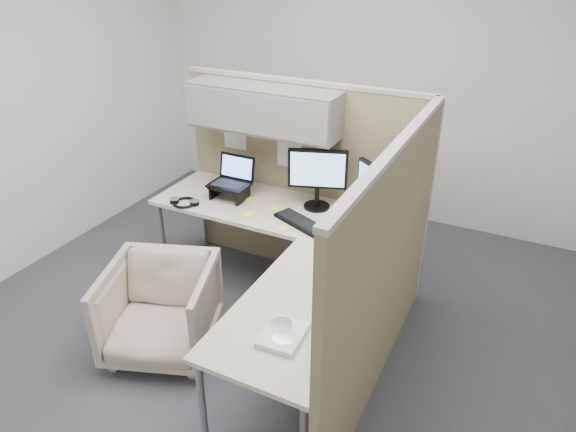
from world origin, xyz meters
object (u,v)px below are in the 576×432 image
at_px(office_chair, 160,306).
at_px(monitor_left, 318,174).
at_px(keyboard, 301,223).
at_px(desk, 283,245).

xyz_separation_m(office_chair, monitor_left, (0.64, 1.14, 0.65)).
bearing_deg(keyboard, monitor_left, 114.76).
distance_m(desk, keyboard, 0.26).
bearing_deg(monitor_left, keyboard, -106.88).
bearing_deg(office_chair, keyboard, 32.27).
bearing_deg(monitor_left, desk, -109.41).
bearing_deg(office_chair, desk, 22.64).
bearing_deg(keyboard, office_chair, -104.86).
height_order(office_chair, monitor_left, monitor_left).
bearing_deg(desk, keyboard, 86.46).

